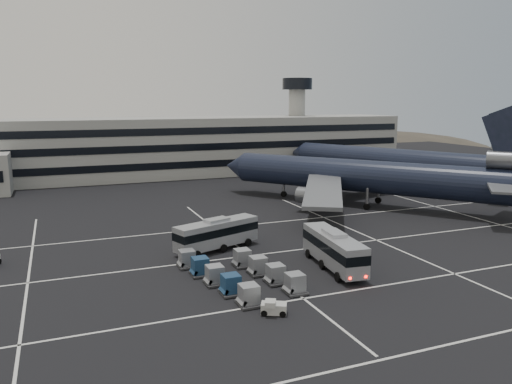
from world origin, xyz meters
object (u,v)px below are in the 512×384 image
Objects in this scene: bus_near at (334,248)px; bus_far at (217,233)px; uld_cluster at (238,273)px; trijet_main at (365,176)px.

bus_far is (-9.82, 11.23, -0.10)m from bus_near.
uld_cluster is at bearing -173.16° from bus_near.
trijet_main is 34.77m from bus_near.
bus_near is at bearing 0.47° from uld_cluster.
bus_near is 1.05× the size of bus_far.
trijet_main reaches higher than uld_cluster.
bus_near is (-22.05, -26.72, -2.98)m from trijet_main.
bus_near is at bearing -158.59° from bus_far.
bus_near is at bearing -167.07° from trijet_main.
bus_far is at bearing 137.55° from bus_near.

